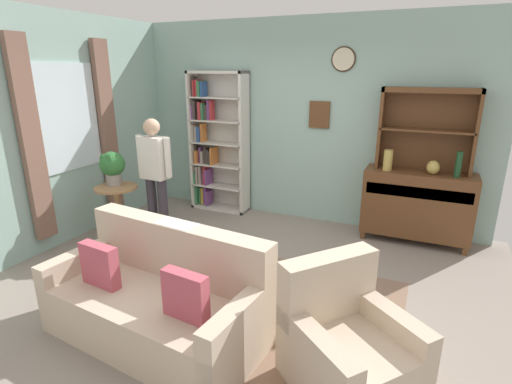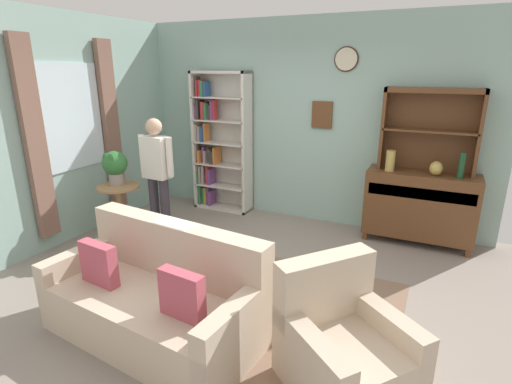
{
  "view_description": "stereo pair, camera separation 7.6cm",
  "coord_description": "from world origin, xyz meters",
  "px_view_note": "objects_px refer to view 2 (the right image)",
  "views": [
    {
      "loc": [
        1.64,
        -3.24,
        2.14
      ],
      "look_at": [
        0.1,
        0.2,
        0.95
      ],
      "focal_mm": 27.66,
      "sensor_mm": 36.0,
      "label": 1
    },
    {
      "loc": [
        1.71,
        -3.2,
        2.14
      ],
      "look_at": [
        0.1,
        0.2,
        0.95
      ],
      "focal_mm": 27.66,
      "sensor_mm": 36.0,
      "label": 2
    }
  ],
  "objects_px": {
    "sideboard": "(419,205)",
    "vase_round": "(436,168)",
    "sideboard_hutch": "(431,119)",
    "coffee_table": "(218,259)",
    "potted_plant_large": "(115,165)",
    "potted_plant_small": "(149,235)",
    "armchair_floral": "(343,349)",
    "bottle_wine": "(462,165)",
    "person_reading": "(157,171)",
    "book_stack": "(227,247)",
    "bookshelf": "(217,143)",
    "plant_stand": "(121,207)",
    "vase_tall": "(390,161)",
    "couch_floral": "(157,300)"
  },
  "relations": [
    {
      "from": "sideboard",
      "to": "coffee_table",
      "type": "distance_m",
      "value": 2.69
    },
    {
      "from": "potted_plant_large",
      "to": "person_reading",
      "type": "xyz_separation_m",
      "value": [
        0.46,
        0.23,
        -0.08
      ]
    },
    {
      "from": "vase_round",
      "to": "person_reading",
      "type": "bearing_deg",
      "value": -159.17
    },
    {
      "from": "bookshelf",
      "to": "couch_floral",
      "type": "height_order",
      "value": "bookshelf"
    },
    {
      "from": "armchair_floral",
      "to": "coffee_table",
      "type": "relative_size",
      "value": 1.35
    },
    {
      "from": "bookshelf",
      "to": "armchair_floral",
      "type": "height_order",
      "value": "bookshelf"
    },
    {
      "from": "armchair_floral",
      "to": "vase_tall",
      "type": "bearing_deg",
      "value": 92.22
    },
    {
      "from": "potted_plant_large",
      "to": "potted_plant_small",
      "type": "distance_m",
      "value": 0.97
    },
    {
      "from": "coffee_table",
      "to": "sideboard_hutch",
      "type": "bearing_deg",
      "value": 52.53
    },
    {
      "from": "person_reading",
      "to": "book_stack",
      "type": "bearing_deg",
      "value": -28.19
    },
    {
      "from": "person_reading",
      "to": "couch_floral",
      "type": "bearing_deg",
      "value": -52.64
    },
    {
      "from": "bookshelf",
      "to": "vase_tall",
      "type": "xyz_separation_m",
      "value": [
        2.56,
        -0.16,
        0.01
      ]
    },
    {
      "from": "sideboard",
      "to": "vase_tall",
      "type": "height_order",
      "value": "vase_tall"
    },
    {
      "from": "bottle_wine",
      "to": "coffee_table",
      "type": "bearing_deg",
      "value": -136.07
    },
    {
      "from": "sideboard_hutch",
      "to": "coffee_table",
      "type": "relative_size",
      "value": 1.38
    },
    {
      "from": "bookshelf",
      "to": "vase_round",
      "type": "height_order",
      "value": "bookshelf"
    },
    {
      "from": "armchair_floral",
      "to": "plant_stand",
      "type": "bearing_deg",
      "value": 158.66
    },
    {
      "from": "bottle_wine",
      "to": "coffee_table",
      "type": "relative_size",
      "value": 0.38
    },
    {
      "from": "vase_round",
      "to": "armchair_floral",
      "type": "xyz_separation_m",
      "value": [
        -0.42,
        -2.7,
        -0.72
      ]
    },
    {
      "from": "sideboard",
      "to": "plant_stand",
      "type": "xyz_separation_m",
      "value": [
        -3.43,
        -1.54,
        -0.06
      ]
    },
    {
      "from": "bookshelf",
      "to": "armchair_floral",
      "type": "distance_m",
      "value": 3.97
    },
    {
      "from": "bottle_wine",
      "to": "potted_plant_large",
      "type": "relative_size",
      "value": 0.72
    },
    {
      "from": "potted_plant_large",
      "to": "coffee_table",
      "type": "height_order",
      "value": "potted_plant_large"
    },
    {
      "from": "bottle_wine",
      "to": "book_stack",
      "type": "bearing_deg",
      "value": -136.1
    },
    {
      "from": "vase_tall",
      "to": "couch_floral",
      "type": "height_order",
      "value": "vase_tall"
    },
    {
      "from": "couch_floral",
      "to": "person_reading",
      "type": "xyz_separation_m",
      "value": [
        -1.21,
        1.59,
        0.59
      ]
    },
    {
      "from": "couch_floral",
      "to": "armchair_floral",
      "type": "height_order",
      "value": "couch_floral"
    },
    {
      "from": "couch_floral",
      "to": "vase_tall",
      "type": "bearing_deg",
      "value": 62.84
    },
    {
      "from": "person_reading",
      "to": "vase_round",
      "type": "bearing_deg",
      "value": 20.83
    },
    {
      "from": "bookshelf",
      "to": "sideboard_hutch",
      "type": "height_order",
      "value": "bookshelf"
    },
    {
      "from": "couch_floral",
      "to": "book_stack",
      "type": "xyz_separation_m",
      "value": [
        0.2,
        0.83,
        0.16
      ]
    },
    {
      "from": "vase_round",
      "to": "sideboard_hutch",
      "type": "bearing_deg",
      "value": 126.48
    },
    {
      "from": "sideboard",
      "to": "bottle_wine",
      "type": "distance_m",
      "value": 0.69
    },
    {
      "from": "armchair_floral",
      "to": "book_stack",
      "type": "distance_m",
      "value": 1.54
    },
    {
      "from": "bookshelf",
      "to": "sideboard_hutch",
      "type": "xyz_separation_m",
      "value": [
        2.95,
        0.03,
        0.52
      ]
    },
    {
      "from": "couch_floral",
      "to": "book_stack",
      "type": "distance_m",
      "value": 0.87
    },
    {
      "from": "plant_stand",
      "to": "book_stack",
      "type": "distance_m",
      "value": 1.88
    },
    {
      "from": "armchair_floral",
      "to": "plant_stand",
      "type": "relative_size",
      "value": 1.47
    },
    {
      "from": "couch_floral",
      "to": "potted_plant_small",
      "type": "height_order",
      "value": "couch_floral"
    },
    {
      "from": "couch_floral",
      "to": "potted_plant_small",
      "type": "distance_m",
      "value": 1.72
    },
    {
      "from": "plant_stand",
      "to": "book_stack",
      "type": "bearing_deg",
      "value": -15.04
    },
    {
      "from": "vase_round",
      "to": "bookshelf",
      "type": "bearing_deg",
      "value": 177.2
    },
    {
      "from": "sideboard",
      "to": "potted_plant_small",
      "type": "bearing_deg",
      "value": -151.8
    },
    {
      "from": "couch_floral",
      "to": "potted_plant_small",
      "type": "xyz_separation_m",
      "value": [
        -1.15,
        1.27,
        -0.14
      ]
    },
    {
      "from": "vase_round",
      "to": "potted_plant_small",
      "type": "distance_m",
      "value": 3.54
    },
    {
      "from": "bookshelf",
      "to": "vase_tall",
      "type": "distance_m",
      "value": 2.56
    },
    {
      "from": "potted_plant_large",
      "to": "coffee_table",
      "type": "bearing_deg",
      "value": -17.92
    },
    {
      "from": "sideboard",
      "to": "vase_round",
      "type": "height_order",
      "value": "vase_round"
    },
    {
      "from": "vase_tall",
      "to": "potted_plant_small",
      "type": "distance_m",
      "value": 3.11
    },
    {
      "from": "sideboard_hutch",
      "to": "armchair_floral",
      "type": "bearing_deg",
      "value": -95.68
    }
  ]
}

